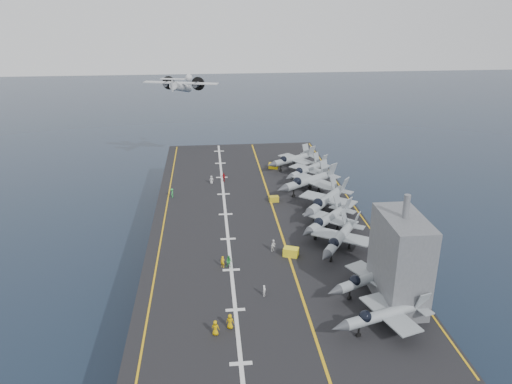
{
  "coord_description": "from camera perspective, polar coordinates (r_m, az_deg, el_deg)",
  "views": [
    {
      "loc": [
        -8.64,
        -83.54,
        47.7
      ],
      "look_at": [
        0.0,
        4.0,
        13.0
      ],
      "focal_mm": 35.0,
      "sensor_mm": 36.0,
      "label": 1
    }
  ],
  "objects": [
    {
      "name": "deck_edge_port",
      "position": [
        91.86,
        -10.38,
        -2.79
      ],
      "size": [
        0.25,
        90.0,
        0.02
      ],
      "primitive_type": "cube",
      "color": "gold",
      "rests_on": "flight_deck"
    },
    {
      "name": "hull",
      "position": [
        94.22,
        0.24,
        -5.42
      ],
      "size": [
        36.0,
        90.0,
        10.0
      ],
      "primitive_type": "cube",
      "color": "#56595E",
      "rests_on": "ground"
    },
    {
      "name": "fighter_jet_3",
      "position": [
        84.85,
        8.21,
        -3.0
      ],
      "size": [
        16.17,
        16.34,
        4.79
      ],
      "primitive_type": null,
      "color": "gray",
      "rests_on": "flight_deck"
    },
    {
      "name": "crew_2",
      "position": [
        74.0,
        -3.1,
        -7.95
      ],
      "size": [
        1.25,
        0.98,
        1.86
      ],
      "primitive_type": "imported",
      "color": "#258F36",
      "rests_on": "flight_deck"
    },
    {
      "name": "tow_cart_c",
      "position": [
        115.57,
        1.99,
        3.01
      ],
      "size": [
        2.37,
        1.88,
        1.25
      ],
      "primitive_type": null,
      "color": "yellow",
      "rests_on": "flight_deck"
    },
    {
      "name": "crew_3",
      "position": [
        100.08,
        -9.58,
        -0.11
      ],
      "size": [
        0.88,
        1.19,
        1.84
      ],
      "primitive_type": "imported",
      "color": "green",
      "rests_on": "flight_deck"
    },
    {
      "name": "crew_8",
      "position": [
        61.75,
        -2.99,
        -14.55
      ],
      "size": [
        1.31,
        1.04,
        1.93
      ],
      "primitive_type": "imported",
      "color": "#CFA005",
      "rests_on": "flight_deck"
    },
    {
      "name": "island_superstructure",
      "position": [
        65.68,
        16.25,
        -6.4
      ],
      "size": [
        5.0,
        10.0,
        15.0
      ],
      "primitive_type": null,
      "color": "#56595E",
      "rests_on": "flight_deck"
    },
    {
      "name": "crew_4",
      "position": [
        107.33,
        -3.69,
        1.69
      ],
      "size": [
        1.24,
        0.93,
        1.9
      ],
      "primitive_type": "imported",
      "color": "#9E0C11",
      "rests_on": "flight_deck"
    },
    {
      "name": "fighter_jet_1",
      "position": [
        69.34,
        13.0,
        -9.44
      ],
      "size": [
        15.55,
        13.55,
        4.53
      ],
      "primitive_type": null,
      "color": "#9FA8AF",
      "rests_on": "flight_deck"
    },
    {
      "name": "fighter_jet_0",
      "position": [
        62.67,
        14.54,
        -13.29
      ],
      "size": [
        14.89,
        12.09,
        4.48
      ],
      "primitive_type": null,
      "color": "#929AA3",
      "rests_on": "flight_deck"
    },
    {
      "name": "fighter_jet_6",
      "position": [
        108.4,
        5.88,
        2.6
      ],
      "size": [
        15.98,
        15.81,
        4.68
      ],
      "primitive_type": null,
      "color": "#9DA6AC",
      "rests_on": "flight_deck"
    },
    {
      "name": "crew_6",
      "position": [
        67.52,
        0.96,
        -11.2
      ],
      "size": [
        1.0,
        1.14,
        1.6
      ],
      "primitive_type": "imported",
      "color": "silver",
      "rests_on": "flight_deck"
    },
    {
      "name": "fighter_jet_2",
      "position": [
        78.76,
        9.58,
        -5.11
      ],
      "size": [
        15.22,
        16.58,
        4.79
      ],
      "primitive_type": null,
      "color": "#959DA5",
      "rests_on": "flight_deck"
    },
    {
      "name": "tow_cart_a",
      "position": [
        77.21,
        4.01,
        -6.85
      ],
      "size": [
        2.62,
        2.18,
        1.34
      ],
      "primitive_type": null,
      "color": "yellow",
      "rests_on": "flight_deck"
    },
    {
      "name": "crew_0",
      "position": [
        60.85,
        -4.67,
        -15.22
      ],
      "size": [
        1.31,
        1.04,
        1.93
      ],
      "primitive_type": "imported",
      "color": "#CFA005",
      "rests_on": "flight_deck"
    },
    {
      "name": "deck_edge_stbd",
      "position": [
        95.42,
        11.37,
        -1.92
      ],
      "size": [
        0.25,
        90.0,
        0.02
      ],
      "primitive_type": "cube",
      "color": "gold",
      "rests_on": "flight_deck"
    },
    {
      "name": "fighter_jet_7",
      "position": [
        115.41,
        4.27,
        3.83
      ],
      "size": [
        16.18,
        14.8,
        4.68
      ],
      "primitive_type": null,
      "color": "#99A3AA",
      "rests_on": "flight_deck"
    },
    {
      "name": "foul_line",
      "position": [
        92.22,
        2.1,
        -2.33
      ],
      "size": [
        0.35,
        90.0,
        0.02
      ],
      "primitive_type": "cube",
      "color": "gold",
      "rests_on": "flight_deck"
    },
    {
      "name": "crew_1",
      "position": [
        74.09,
        -3.83,
        -7.96
      ],
      "size": [
        1.29,
        1.19,
        1.78
      ],
      "primitive_type": "imported",
      "color": "yellow",
      "rests_on": "flight_deck"
    },
    {
      "name": "transport_plane",
      "position": [
        139.84,
        -8.57,
        11.75
      ],
      "size": [
        23.57,
        19.04,
        4.86
      ],
      "primitive_type": null,
      "color": "silver"
    },
    {
      "name": "crew_7",
      "position": [
        78.37,
        2.02,
        -6.1
      ],
      "size": [
        1.35,
        1.39,
        1.94
      ],
      "primitive_type": "imported",
      "color": "white",
      "rests_on": "flight_deck"
    },
    {
      "name": "tow_cart_b",
      "position": [
        96.85,
        2.06,
        -0.79
      ],
      "size": [
        1.85,
        1.26,
        1.08
      ],
      "primitive_type": null,
      "color": "gold",
      "rests_on": "flight_deck"
    },
    {
      "name": "flight_deck",
      "position": [
        91.98,
        0.25,
        -2.53
      ],
      "size": [
        38.0,
        92.0,
        0.4
      ],
      "primitive_type": "cube",
      "color": "black",
      "rests_on": "hull"
    },
    {
      "name": "landing_centerline",
      "position": [
        91.52,
        -3.5,
        -2.55
      ],
      "size": [
        0.5,
        90.0,
        0.02
      ],
      "primitive_type": "cube",
      "color": "silver",
      "rests_on": "flight_deck"
    },
    {
      "name": "fighter_jet_5",
      "position": [
        101.19,
        6.09,
        1.39
      ],
      "size": [
        18.45,
        17.09,
        5.33
      ],
      "primitive_type": null,
      "color": "#90979E",
      "rests_on": "flight_deck"
    },
    {
      "name": "ground",
      "position": [
        96.59,
        0.24,
        -8.07
      ],
      "size": [
        500.0,
        500.0,
        0.0
      ],
      "primitive_type": "plane",
      "color": "#142135",
      "rests_on": "ground"
    },
    {
      "name": "crew_5",
      "position": [
        106.41,
        -5.11,
        1.42
      ],
      "size": [
        1.23,
        1.05,
        1.74
      ],
      "primitive_type": "imported",
      "color": "silver",
      "rests_on": "flight_deck"
    },
    {
      "name": "fighter_jet_4",
      "position": [
        91.86,
        8.01,
        -0.83
      ],
      "size": [
        17.68,
        18.5,
        5.37
      ],
      "primitive_type": null,
      "color": "#8F969D",
      "rests_on": "flight_deck"
    }
  ]
}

